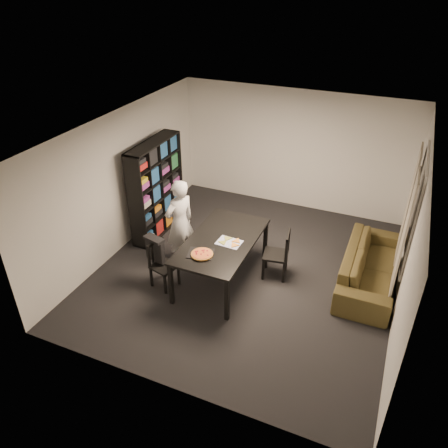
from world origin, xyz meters
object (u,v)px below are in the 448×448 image
at_px(baking_tray, 201,253).
at_px(sofa, 370,267).
at_px(chair_left, 161,261).
at_px(dining_table, 222,243).
at_px(bookshelf, 156,188).
at_px(chair_right, 281,252).
at_px(pepperoni_pizza, 202,254).
at_px(person, 180,223).

relative_size(baking_tray, sofa, 0.18).
bearing_deg(sofa, chair_left, 113.80).
bearing_deg(baking_tray, dining_table, 74.28).
relative_size(bookshelf, chair_left, 2.32).
distance_m(bookshelf, baking_tray, 2.25).
xyz_separation_m(chair_right, pepperoni_pizza, (-1.00, -1.01, 0.32)).
relative_size(baking_tray, pepperoni_pizza, 1.14).
relative_size(chair_right, pepperoni_pizza, 2.54).
bearing_deg(pepperoni_pizza, baking_tray, 140.56).
height_order(bookshelf, sofa, bookshelf).
height_order(dining_table, baking_tray, baking_tray).
bearing_deg(chair_right, baking_tray, -56.23).
bearing_deg(bookshelf, sofa, -1.07).
relative_size(dining_table, chair_right, 2.17).
bearing_deg(chair_right, sofa, 97.04).
distance_m(dining_table, chair_right, 1.04).
xyz_separation_m(pepperoni_pizza, sofa, (2.46, 1.44, -0.51)).
bearing_deg(chair_left, bookshelf, 46.66).
bearing_deg(dining_table, person, 168.63).
distance_m(bookshelf, dining_table, 2.08).
bearing_deg(bookshelf, baking_tray, -41.51).
xyz_separation_m(chair_left, baking_tray, (0.74, 0.02, 0.34)).
bearing_deg(bookshelf, pepperoni_pizza, -41.46).
bearing_deg(chair_right, person, -89.96).
bearing_deg(baking_tray, sofa, 29.37).
distance_m(bookshelf, person, 1.24).
relative_size(pepperoni_pizza, sofa, 0.16).
height_order(bookshelf, chair_right, bookshelf).
bearing_deg(chair_left, pepperoni_pizza, -75.79).
relative_size(bookshelf, baking_tray, 4.75).
height_order(baking_tray, pepperoni_pizza, pepperoni_pizza).
distance_m(pepperoni_pizza, sofa, 2.90).
xyz_separation_m(baking_tray, sofa, (2.50, 1.41, -0.49)).
bearing_deg(dining_table, bookshelf, 151.69).
xyz_separation_m(baking_tray, pepperoni_pizza, (0.04, -0.03, 0.02)).
bearing_deg(pepperoni_pizza, sofa, 30.35).
distance_m(bookshelf, chair_left, 1.84).
bearing_deg(dining_table, baking_tray, -105.72).
xyz_separation_m(bookshelf, person, (0.94, -0.80, -0.13)).
relative_size(dining_table, baking_tray, 4.81).
bearing_deg(person, dining_table, 103.12).
relative_size(chair_right, baking_tray, 2.22).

